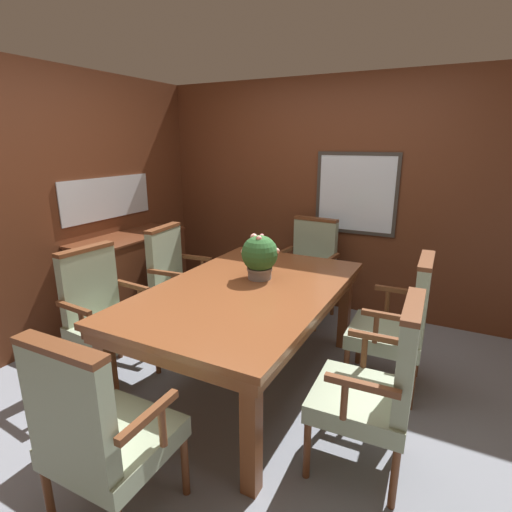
{
  "coord_description": "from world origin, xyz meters",
  "views": [
    {
      "loc": [
        1.31,
        -2.33,
        1.81
      ],
      "look_at": [
        -0.01,
        0.21,
        0.98
      ],
      "focal_mm": 28.0,
      "sensor_mm": 36.0,
      "label": 1
    }
  ],
  "objects": [
    {
      "name": "chair_left_near",
      "position": [
        -1.03,
        -0.37,
        0.55
      ],
      "size": [
        0.56,
        0.59,
        1.04
      ],
      "rotation": [
        0.0,
        0.0,
        1.49
      ],
      "color": "brown",
      "rests_on": "ground_plane"
    },
    {
      "name": "sideboard_cabinet",
      "position": [
        -1.65,
        0.57,
        0.44
      ],
      "size": [
        0.52,
        1.22,
        0.88
      ],
      "color": "#512816",
      "rests_on": "ground_plane"
    },
    {
      "name": "chair_left_far",
      "position": [
        -1.01,
        0.52,
        0.55
      ],
      "size": [
        0.57,
        0.6,
        1.04
      ],
      "rotation": [
        0.0,
        0.0,
        1.67
      ],
      "color": "brown",
      "rests_on": "ground_plane"
    },
    {
      "name": "chair_right_far",
      "position": [
        1.02,
        0.5,
        0.55
      ],
      "size": [
        0.54,
        0.57,
        1.04
      ],
      "rotation": [
        0.0,
        0.0,
        -1.54
      ],
      "color": "brown",
      "rests_on": "ground_plane"
    },
    {
      "name": "wall_back",
      "position": [
        0.0,
        1.84,
        1.23
      ],
      "size": [
        7.2,
        0.08,
        2.45
      ],
      "color": "#5B2D19",
      "rests_on": "ground_plane"
    },
    {
      "name": "chair_head_far",
      "position": [
        -0.03,
        1.45,
        0.55
      ],
      "size": [
        0.59,
        0.56,
        1.04
      ],
      "rotation": [
        0.0,
        0.0,
        -0.09
      ],
      "color": "brown",
      "rests_on": "ground_plane"
    },
    {
      "name": "chair_right_near",
      "position": [
        1.03,
        -0.36,
        0.55
      ],
      "size": [
        0.54,
        0.58,
        1.04
      ],
      "rotation": [
        0.0,
        0.0,
        -1.53
      ],
      "color": "brown",
      "rests_on": "ground_plane"
    },
    {
      "name": "chair_head_near",
      "position": [
        -0.02,
        -1.32,
        0.55
      ],
      "size": [
        0.57,
        0.53,
        1.04
      ],
      "rotation": [
        0.0,
        0.0,
        3.15
      ],
      "color": "brown",
      "rests_on": "ground_plane"
    },
    {
      "name": "ground_plane",
      "position": [
        0.0,
        0.0,
        0.0
      ],
      "size": [
        14.0,
        14.0,
        0.0
      ],
      "primitive_type": "plane",
      "color": "gray"
    },
    {
      "name": "dining_table",
      "position": [
        -0.01,
        0.06,
        0.69
      ],
      "size": [
        1.23,
        1.98,
        0.78
      ],
      "color": "brown",
      "rests_on": "ground_plane"
    },
    {
      "name": "potted_plant",
      "position": [
        -0.01,
        0.29,
        0.96
      ],
      "size": [
        0.3,
        0.28,
        0.35
      ],
      "color": "gray",
      "rests_on": "dining_table"
    },
    {
      "name": "wall_left",
      "position": [
        -1.93,
        0.0,
        1.23
      ],
      "size": [
        0.08,
        7.2,
        2.45
      ],
      "color": "#5B2D19",
      "rests_on": "ground_plane"
    }
  ]
}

